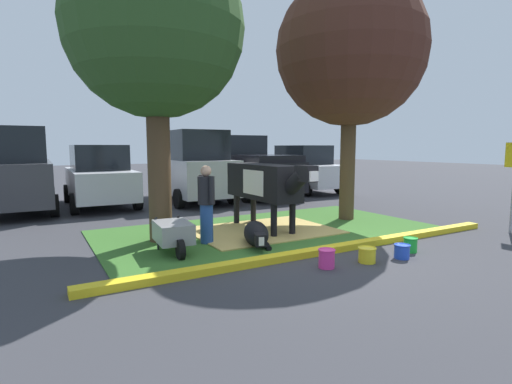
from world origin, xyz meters
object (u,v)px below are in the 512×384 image
Objects in this scene: hatchback_white at (303,169)px; pickup_truck_black at (247,168)px; suv_dark_grey at (15,170)px; suv_black at (191,166)px; shade_tree_left at (155,30)px; calf_lying at (256,234)px; wheelbarrow at (173,233)px; shade_tree_right at (351,52)px; bucket_green at (410,244)px; bucket_pink at (327,258)px; cow_holstein at (265,182)px; bucket_blue at (402,251)px; person_handler at (206,202)px; sedan_silver at (99,177)px; bucket_yellow at (367,255)px.

pickup_truck_black is at bearing 179.22° from hatchback_white.
suv_black is (5.42, -0.36, 0.00)m from suv_dark_grey.
shade_tree_left is 4.49m from calf_lying.
wheelbarrow is 0.30× the size of pickup_truck_black.
shade_tree_right reaches higher than calf_lying.
bucket_green is at bearing -39.67° from shade_tree_left.
suv_dark_grey is at bearing 114.84° from shade_tree_left.
hatchback_white is (5.32, 0.42, -0.29)m from suv_black.
bucket_green is at bearing -1.03° from bucket_pink.
shade_tree_left is 3.75× the size of wheelbarrow.
wheelbarrow is 0.35× the size of suv_dark_grey.
calf_lying is (-3.53, -1.24, -4.17)m from shade_tree_right.
bucket_green is (-1.26, -3.08, -4.26)m from shade_tree_right.
cow_holstein reaches higher than bucket_blue.
cow_holstein is 2.38× the size of calf_lying.
person_handler is 6.59m from sedan_silver.
bucket_blue is at bearing -74.39° from cow_holstein.
bucket_green is at bearing 3.74° from bucket_yellow.
wheelbarrow is 7.13m from suv_black.
shade_tree_left is 5.07m from shade_tree_right.
suv_black is (-1.08, 8.62, 1.12)m from bucket_green.
bucket_yellow is (0.79, -0.11, -0.03)m from bucket_pink.
bucket_yellow is 0.07× the size of suv_black.
shade_tree_left is at bearing 179.11° from shade_tree_right.
pickup_truck_black is (0.22, 6.00, -3.29)m from shade_tree_right.
bucket_pink reaches higher than bucket_yellow.
wheelbarrow reaches higher than bucket_pink.
wheelbarrow is 6.90m from sedan_silver.
bucket_pink is 1.53m from bucket_blue.
bucket_yellow is 1.13× the size of bucket_green.
shade_tree_left reaches higher than wheelbarrow.
wheelbarrow is at bearing -169.43° from shade_tree_right.
shade_tree_right reaches higher than bucket_yellow.
shade_tree_left reaches higher than calf_lying.
suv_dark_grey reaches higher than sedan_silver.
hatchback_white reaches higher than bucket_green.
bucket_pink is at bearing -66.34° from person_handler.
bucket_green is at bearing -39.06° from calf_lying.
pickup_truck_black is (1.48, 9.08, 0.97)m from bucket_green.
suv_dark_grey is at bearing 142.76° from shade_tree_right.
suv_dark_grey is (-6.50, 8.98, 1.12)m from bucket_green.
wheelbarrow is (-0.07, -1.04, -3.86)m from shade_tree_left.
cow_holstein is 7.88m from suv_dark_grey.
pickup_truck_black is (2.56, 0.46, -0.16)m from suv_black.
bucket_green is (3.06, -2.48, -0.71)m from person_handler.
pickup_truck_black is (2.85, 6.09, -0.03)m from cow_holstein.
shade_tree_right is 6.85m from pickup_truck_black.
cow_holstein is 10.02× the size of bucket_yellow.
suv_dark_grey is at bearing 110.96° from wheelbarrow.
suv_black is (-0.60, 8.83, 1.14)m from bucket_blue.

